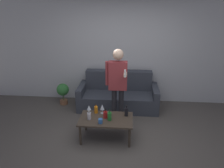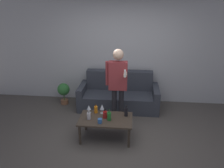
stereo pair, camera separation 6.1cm
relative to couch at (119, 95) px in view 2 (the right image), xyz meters
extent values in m
plane|color=#514C47|center=(0.10, -1.72, -0.30)|extent=(16.00, 16.00, 0.00)
cube|color=silver|center=(0.10, 0.44, 1.05)|extent=(8.00, 0.06, 2.70)
cube|color=#383D47|center=(0.00, -0.18, -0.11)|extent=(1.63, 0.58, 0.39)
cube|color=#383D47|center=(0.00, 0.23, 0.13)|extent=(1.63, 0.22, 0.87)
cube|color=#383D47|center=(-0.89, -0.06, -0.02)|extent=(0.14, 0.80, 0.56)
cube|color=#383D47|center=(0.89, -0.06, -0.02)|extent=(0.14, 0.80, 0.56)
cube|color=#3D3328|center=(-0.15, -1.35, 0.11)|extent=(0.99, 0.59, 0.03)
cylinder|color=#3D3328|center=(-0.60, -1.60, -0.10)|extent=(0.04, 0.04, 0.40)
cylinder|color=#3D3328|center=(0.30, -1.60, -0.10)|extent=(0.04, 0.04, 0.40)
cylinder|color=#3D3328|center=(-0.60, -1.11, -0.10)|extent=(0.04, 0.04, 0.40)
cylinder|color=#3D3328|center=(0.30, -1.11, -0.10)|extent=(0.04, 0.04, 0.40)
cylinder|color=orange|center=(-0.37, -1.15, 0.19)|extent=(0.07, 0.07, 0.13)
cylinder|color=orange|center=(-0.37, -1.15, 0.28)|extent=(0.03, 0.03, 0.05)
cylinder|color=black|center=(-0.37, -1.15, 0.30)|extent=(0.03, 0.03, 0.01)
cylinder|color=black|center=(0.22, -1.22, 0.20)|extent=(0.07, 0.07, 0.16)
cylinder|color=black|center=(0.22, -1.22, 0.31)|extent=(0.03, 0.03, 0.06)
cylinder|color=black|center=(0.22, -1.22, 0.34)|extent=(0.03, 0.03, 0.01)
cylinder|color=silver|center=(-0.46, -1.41, 0.19)|extent=(0.07, 0.07, 0.12)
cylinder|color=silver|center=(-0.46, -1.41, 0.27)|extent=(0.03, 0.03, 0.05)
cylinder|color=black|center=(-0.46, -1.41, 0.28)|extent=(0.03, 0.03, 0.01)
cylinder|color=#B21E1E|center=(-0.17, -1.33, 0.19)|extent=(0.08, 0.08, 0.12)
cylinder|color=#B21E1E|center=(-0.17, -1.33, 0.27)|extent=(0.03, 0.03, 0.05)
cylinder|color=black|center=(-0.17, -1.33, 0.29)|extent=(0.03, 0.03, 0.01)
cylinder|color=#23752D|center=(-0.08, -1.41, 0.20)|extent=(0.07, 0.07, 0.15)
cylinder|color=#23752D|center=(-0.08, -1.41, 0.31)|extent=(0.03, 0.03, 0.06)
cylinder|color=black|center=(-0.08, -1.41, 0.33)|extent=(0.03, 0.03, 0.01)
cylinder|color=silver|center=(-0.24, -1.16, 0.13)|extent=(0.08, 0.08, 0.01)
cylinder|color=silver|center=(-0.24, -1.16, 0.17)|extent=(0.01, 0.01, 0.08)
cone|color=silver|center=(-0.24, -1.16, 0.26)|extent=(0.08, 0.08, 0.11)
cylinder|color=silver|center=(-0.50, -1.16, 0.13)|extent=(0.08, 0.08, 0.01)
cylinder|color=silver|center=(-0.50, -1.16, 0.16)|extent=(0.01, 0.01, 0.06)
cone|color=silver|center=(-0.50, -1.16, 0.24)|extent=(0.08, 0.08, 0.09)
cylinder|color=#3366B2|center=(-0.23, -1.53, 0.17)|extent=(0.08, 0.08, 0.09)
cylinder|color=#232328|center=(-0.04, -0.76, 0.09)|extent=(0.10, 0.10, 0.78)
cylinder|color=#232328|center=(0.11, -0.76, 0.09)|extent=(0.10, 0.10, 0.78)
cube|color=#933338|center=(0.03, -0.76, 0.77)|extent=(0.37, 0.16, 0.59)
sphere|color=beige|center=(0.03, -0.76, 1.21)|extent=(0.22, 0.22, 0.22)
cylinder|color=#933338|center=(-0.19, -0.76, 0.82)|extent=(0.07, 0.07, 0.50)
cylinder|color=beige|center=(0.18, -0.89, 0.86)|extent=(0.07, 0.26, 0.07)
cube|color=white|center=(0.18, -1.05, 0.92)|extent=(0.03, 0.03, 0.14)
cylinder|color=#936042|center=(-1.39, 0.02, -0.25)|extent=(0.19, 0.19, 0.11)
cylinder|color=#476B38|center=(-1.39, 0.02, -0.10)|extent=(0.02, 0.02, 0.18)
sphere|color=#337A38|center=(-1.39, 0.02, 0.10)|extent=(0.31, 0.31, 0.31)
camera|label=1|loc=(0.26, -4.90, 2.20)|focal=35.00mm
camera|label=2|loc=(0.32, -4.89, 2.20)|focal=35.00mm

